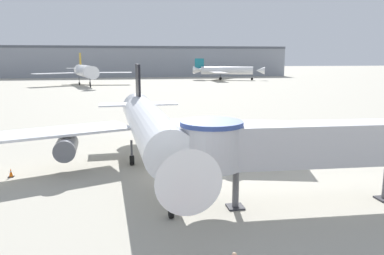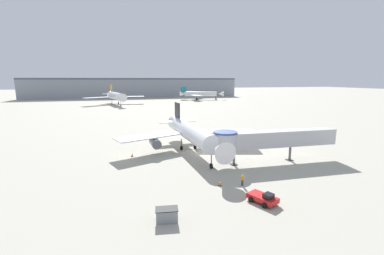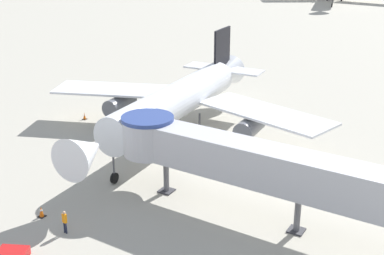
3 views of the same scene
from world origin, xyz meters
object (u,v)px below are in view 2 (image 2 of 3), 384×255
object	(u,v)px
ground_crew_marshaller	(242,179)
traffic_cone_near_nose	(220,183)
service_container_gray	(167,215)
main_airplane	(191,133)
pushback_tug_red	(263,198)
background_jet_teal_tail	(200,94)
jet_bridge	(268,139)
traffic_cone_port_wing	(132,155)
background_jet_gold_tail	(116,96)

from	to	relation	value
ground_crew_marshaller	traffic_cone_near_nose	bearing A→B (deg)	-6.88
traffic_cone_near_nose	ground_crew_marshaller	size ratio (longest dim) A/B	0.49
service_container_gray	main_airplane	bearing A→B (deg)	69.29
main_airplane	ground_crew_marshaller	bearing A→B (deg)	-85.65
pushback_tug_red	background_jet_teal_tail	bearing A→B (deg)	51.19
pushback_tug_red	ground_crew_marshaller	xyz separation A→B (m)	(-0.08, 5.34, 0.32)
jet_bridge	traffic_cone_near_nose	bearing A→B (deg)	-145.26
traffic_cone_port_wing	background_jet_teal_tail	xyz separation A→B (m)	(54.98, 134.19, 3.89)
jet_bridge	background_jet_teal_tail	xyz separation A→B (m)	(31.79, 144.20, -0.04)
jet_bridge	service_container_gray	distance (m)	25.59
main_airplane	service_container_gray	size ratio (longest dim) A/B	12.03
traffic_cone_near_nose	background_jet_gold_tail	world-z (taller)	background_jet_gold_tail
ground_crew_marshaller	background_jet_gold_tail	bearing A→B (deg)	-74.09
jet_bridge	service_container_gray	world-z (taller)	jet_bridge
pushback_tug_red	service_container_gray	distance (m)	11.87
main_airplane	background_jet_teal_tail	bearing A→B (deg)	69.11
jet_bridge	traffic_cone_near_nose	size ratio (longest dim) A/B	28.01
jet_bridge	pushback_tug_red	size ratio (longest dim) A/B	5.86
service_container_gray	traffic_cone_near_nose	distance (m)	11.17
traffic_cone_near_nose	background_jet_gold_tail	bearing A→B (deg)	97.01
service_container_gray	traffic_cone_near_nose	world-z (taller)	service_container_gray
traffic_cone_near_nose	pushback_tug_red	bearing A→B (deg)	-63.06
jet_bridge	traffic_cone_near_nose	xyz separation A→B (m)	(-12.01, -7.59, -3.90)
background_jet_teal_tail	background_jet_gold_tail	size ratio (longest dim) A/B	0.91
main_airplane	background_jet_teal_tail	size ratio (longest dim) A/B	0.95
jet_bridge	ground_crew_marshaller	distance (m)	12.71
pushback_tug_red	background_jet_gold_tail	bearing A→B (deg)	73.65
traffic_cone_port_wing	background_jet_gold_tail	distance (m)	109.84
traffic_cone_port_wing	background_jet_gold_tail	xyz separation A→B (m)	(-4.47, 109.65, 4.80)
pushback_tug_red	traffic_cone_port_wing	world-z (taller)	pushback_tug_red
jet_bridge	pushback_tug_red	xyz separation A→B (m)	(-8.89, -13.71, -3.64)
pushback_tug_red	service_container_gray	bearing A→B (deg)	159.76
pushback_tug_red	service_container_gray	size ratio (longest dim) A/B	1.56
service_container_gray	traffic_cone_port_wing	xyz separation A→B (m)	(-2.46, 24.57, -0.34)
service_container_gray	background_jet_gold_tail	world-z (taller)	background_jet_gold_tail
pushback_tug_red	background_jet_gold_tail	xyz separation A→B (m)	(-18.76, 133.36, 4.51)
service_container_gray	traffic_cone_port_wing	distance (m)	24.69
traffic_cone_near_nose	ground_crew_marshaller	xyz separation A→B (m)	(3.03, -0.78, 0.58)
service_container_gray	ground_crew_marshaller	distance (m)	13.29
ground_crew_marshaller	jet_bridge	bearing A→B (deg)	-129.40
main_airplane	background_jet_teal_tail	xyz separation A→B (m)	(43.17, 134.03, 0.32)
ground_crew_marshaller	background_jet_gold_tail	world-z (taller)	background_jet_gold_tail
ground_crew_marshaller	background_jet_teal_tail	xyz separation A→B (m)	(40.76, 152.56, 3.28)
service_container_gray	background_jet_gold_tail	xyz separation A→B (m)	(-6.93, 134.21, 4.46)
main_airplane	traffic_cone_port_wing	world-z (taller)	main_airplane
pushback_tug_red	traffic_cone_near_nose	size ratio (longest dim) A/B	4.78
traffic_cone_near_nose	traffic_cone_port_wing	bearing A→B (deg)	122.45
traffic_cone_port_wing	ground_crew_marshaller	size ratio (longest dim) A/B	0.45
ground_crew_marshaller	background_jet_gold_tail	xyz separation A→B (m)	(-18.68, 128.02, 4.19)
ground_crew_marshaller	background_jet_teal_tail	world-z (taller)	background_jet_teal_tail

